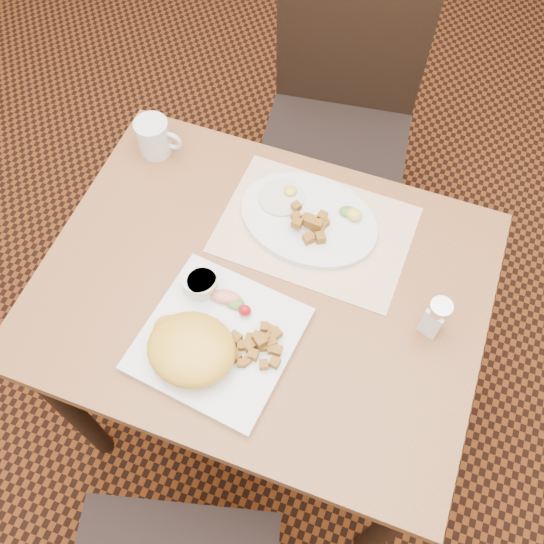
{
  "coord_description": "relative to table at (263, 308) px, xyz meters",
  "views": [
    {
      "loc": [
        0.22,
        -0.54,
        1.84
      ],
      "look_at": [
        0.02,
        -0.0,
        0.82
      ],
      "focal_mm": 40.0,
      "sensor_mm": 36.0,
      "label": 1
    }
  ],
  "objects": [
    {
      "name": "ground",
      "position": [
        0.0,
        0.0,
        -0.64
      ],
      "size": [
        8.0,
        8.0,
        0.0
      ],
      "primitive_type": "plane",
      "color": "black",
      "rests_on": "ground"
    },
    {
      "name": "table",
      "position": [
        0.0,
        0.0,
        0.0
      ],
      "size": [
        0.9,
        0.7,
        0.75
      ],
      "color": "brown",
      "rests_on": "ground"
    },
    {
      "name": "chair_far",
      "position": [
        -0.03,
        0.72,
        -0.1
      ],
      "size": [
        0.48,
        0.48,
        0.97
      ],
      "rotation": [
        0.0,
        0.0,
        3.28
      ],
      "color": "black",
      "rests_on": "ground"
    },
    {
      "name": "placemat",
      "position": [
        0.06,
        0.16,
        0.11
      ],
      "size": [
        0.41,
        0.29,
        0.0
      ],
      "primitive_type": "cube",
      "rotation": [
        0.0,
        0.0,
        -0.03
      ],
      "color": "white",
      "rests_on": "table"
    },
    {
      "name": "plate_square",
      "position": [
        -0.03,
        -0.14,
        0.12
      ],
      "size": [
        0.31,
        0.31,
        0.02
      ],
      "primitive_type": "cube",
      "rotation": [
        0.0,
        0.0,
        -0.12
      ],
      "color": "silver",
      "rests_on": "table"
    },
    {
      "name": "plate_oval",
      "position": [
        0.04,
        0.18,
        0.12
      ],
      "size": [
        0.33,
        0.26,
        0.02
      ],
      "primitive_type": null,
      "rotation": [
        0.0,
        0.0,
        -0.12
      ],
      "color": "silver",
      "rests_on": "placemat"
    },
    {
      "name": "hollandaise_mound",
      "position": [
        -0.07,
        -0.19,
        0.15
      ],
      "size": [
        0.18,
        0.15,
        0.06
      ],
      "color": "gold",
      "rests_on": "plate_square"
    },
    {
      "name": "ramekin",
      "position": [
        -0.11,
        -0.05,
        0.15
      ],
      "size": [
        0.08,
        0.07,
        0.04
      ],
      "color": "silver",
      "rests_on": "plate_square"
    },
    {
      "name": "garnish_sq",
      "position": [
        -0.04,
        -0.07,
        0.14
      ],
      "size": [
        0.1,
        0.05,
        0.03
      ],
      "color": "#387223",
      "rests_on": "plate_square"
    },
    {
      "name": "fried_egg",
      "position": [
        -0.03,
        0.21,
        0.13
      ],
      "size": [
        0.1,
        0.1,
        0.02
      ],
      "color": "white",
      "rests_on": "plate_oval"
    },
    {
      "name": "garnish_ov",
      "position": [
        0.12,
        0.21,
        0.14
      ],
      "size": [
        0.06,
        0.04,
        0.02
      ],
      "color": "#387223",
      "rests_on": "plate_oval"
    },
    {
      "name": "salt_shaker",
      "position": [
        0.34,
        0.02,
        0.16
      ],
      "size": [
        0.05,
        0.05,
        0.1
      ],
      "color": "white",
      "rests_on": "table"
    },
    {
      "name": "coffee_mug",
      "position": [
        -0.35,
        0.25,
        0.15
      ],
      "size": [
        0.11,
        0.08,
        0.09
      ],
      "color": "silver",
      "rests_on": "table"
    },
    {
      "name": "home_fries_sq",
      "position": [
        0.05,
        -0.14,
        0.14
      ],
      "size": [
        0.11,
        0.1,
        0.04
      ],
      "color": "#A06519",
      "rests_on": "plate_square"
    },
    {
      "name": "home_fries_ov",
      "position": [
        0.05,
        0.16,
        0.14
      ],
      "size": [
        0.1,
        0.09,
        0.03
      ],
      "color": "#A06519",
      "rests_on": "plate_oval"
    }
  ]
}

